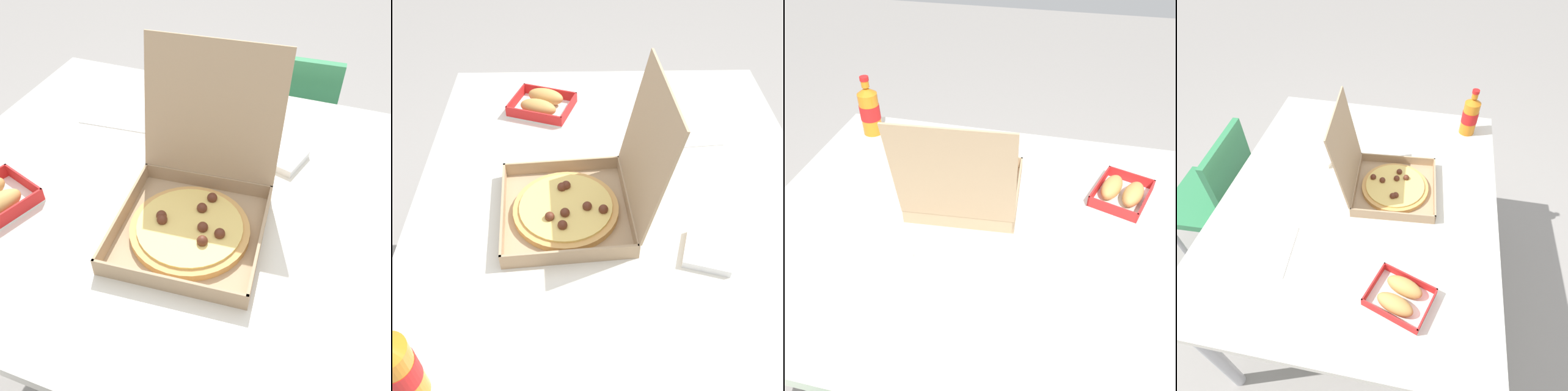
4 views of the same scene
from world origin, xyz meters
TOP-DOWN VIEW (x-y plane):
  - ground_plane at (0.00, 0.00)m, footprint 10.00×10.00m
  - dining_table at (0.00, 0.00)m, footprint 1.29×1.07m
  - chair at (0.13, 0.77)m, footprint 0.42×0.42m
  - pizza_box_open at (0.06, -0.10)m, footprint 0.35×0.41m
  - bread_side_box at (-0.40, -0.22)m, footprint 0.20×0.23m
  - cola_bottle at (0.51, -0.41)m, footprint 0.07×0.07m
  - paper_menu at (-0.30, 0.25)m, footprint 0.22×0.17m
  - napkin_pile at (0.20, 0.20)m, footprint 0.14×0.14m

SIDE VIEW (x-z plane):
  - ground_plane at x=0.00m, z-range 0.00..0.00m
  - chair at x=0.13m, z-range 0.06..0.89m
  - dining_table at x=0.00m, z-range 0.31..1.06m
  - paper_menu at x=-0.30m, z-range 0.76..0.76m
  - napkin_pile at x=0.20m, z-range 0.76..0.78m
  - bread_side_box at x=-0.40m, z-range 0.75..0.81m
  - pizza_box_open at x=0.06m, z-range 0.63..0.99m
  - cola_bottle at x=0.51m, z-range 0.74..0.96m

